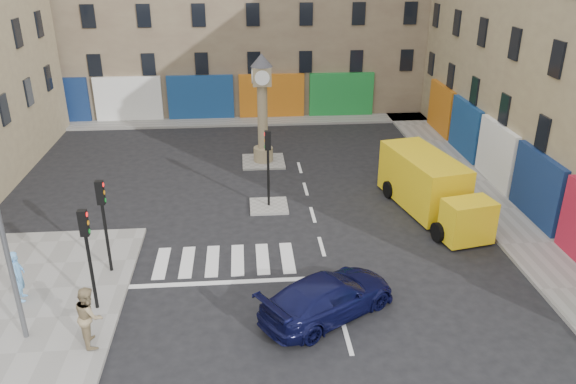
{
  "coord_description": "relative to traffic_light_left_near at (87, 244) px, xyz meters",
  "views": [
    {
      "loc": [
        -3.1,
        -16.27,
        11.6
      ],
      "look_at": [
        -1.31,
        5.23,
        2.0
      ],
      "focal_mm": 35.0,
      "sensor_mm": 36.0,
      "label": 1
    }
  ],
  "objects": [
    {
      "name": "ground",
      "position": [
        8.3,
        -0.2,
        -2.62
      ],
      "size": [
        120.0,
        120.0,
        0.0
      ],
      "primitive_type": "plane",
      "color": "black",
      "rests_on": "ground"
    },
    {
      "name": "yellow_van",
      "position": [
        13.74,
        6.72,
        -1.35
      ],
      "size": [
        3.53,
        7.32,
        2.56
      ],
      "rotation": [
        0.0,
        0.0,
        0.21
      ],
      "color": "yellow",
      "rests_on": "ground"
    },
    {
      "name": "traffic_light_island",
      "position": [
        6.3,
        7.8,
        -0.03
      ],
      "size": [
        0.28,
        0.22,
        3.7
      ],
      "color": "black",
      "rests_on": "island_near"
    },
    {
      "name": "island_near",
      "position": [
        6.3,
        7.8,
        -2.56
      ],
      "size": [
        1.8,
        1.8,
        0.12
      ],
      "primitive_type": "cube",
      "color": "gray",
      "rests_on": "ground"
    },
    {
      "name": "sidewalk_far",
      "position": [
        4.3,
        22.0,
        -2.55
      ],
      "size": [
        32.0,
        2.4,
        0.15
      ],
      "primitive_type": "cube",
      "color": "gray",
      "rests_on": "ground"
    },
    {
      "name": "pedestrian_blue",
      "position": [
        -2.72,
        0.73,
        -1.52
      ],
      "size": [
        0.58,
        0.77,
        1.9
      ],
      "primitive_type": "imported",
      "rotation": [
        0.0,
        0.0,
        1.77
      ],
      "color": "#60A1DD",
      "rests_on": "sidewalk_left"
    },
    {
      "name": "clock_pillar",
      "position": [
        6.3,
        13.8,
        0.93
      ],
      "size": [
        1.2,
        1.2,
        6.1
      ],
      "color": "#9A8B65",
      "rests_on": "island_far"
    },
    {
      "name": "pedestrian_tan",
      "position": [
        0.3,
        -1.86,
        -1.47
      ],
      "size": [
        1.03,
        1.16,
        2.0
      ],
      "primitive_type": "imported",
      "rotation": [
        0.0,
        0.0,
        1.9
      ],
      "color": "#937E5A",
      "rests_on": "sidewalk_left"
    },
    {
      "name": "traffic_light_left_far",
      "position": [
        0.0,
        2.4,
        0.0
      ],
      "size": [
        0.28,
        0.22,
        3.7
      ],
      "color": "black",
      "rests_on": "sidewalk_left"
    },
    {
      "name": "sidewalk_right",
      "position": [
        17.0,
        9.8,
        -2.55
      ],
      "size": [
        2.6,
        30.0,
        0.15
      ],
      "primitive_type": "cube",
      "color": "gray",
      "rests_on": "ground"
    },
    {
      "name": "navy_sedan",
      "position": [
        7.86,
        -0.85,
        -1.89
      ],
      "size": [
        5.33,
        4.44,
        1.46
      ],
      "primitive_type": "imported",
      "rotation": [
        0.0,
        0.0,
        2.14
      ],
      "color": "black",
      "rests_on": "ground"
    },
    {
      "name": "traffic_light_left_near",
      "position": [
        0.0,
        0.0,
        0.0
      ],
      "size": [
        0.28,
        0.22,
        3.7
      ],
      "color": "black",
      "rests_on": "sidewalk_left"
    },
    {
      "name": "island_far",
      "position": [
        6.3,
        13.8,
        -2.56
      ],
      "size": [
        2.4,
        2.4,
        0.12
      ],
      "primitive_type": "cube",
      "color": "gray",
      "rests_on": "ground"
    }
  ]
}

